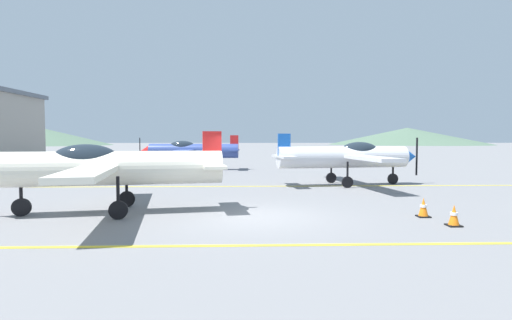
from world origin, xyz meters
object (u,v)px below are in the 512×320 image
at_px(airplane_far, 190,150).
at_px(traffic_cone_front, 423,208).
at_px(airplane_mid, 348,156).
at_px(airplane_near, 106,167).
at_px(traffic_cone_side, 454,216).

distance_m(airplane_far, traffic_cone_front, 21.06).
bearing_deg(airplane_far, airplane_mid, -47.79).
height_order(airplane_near, airplane_mid, same).
xyz_separation_m(airplane_far, traffic_cone_side, (9.81, -20.01, -1.20)).
bearing_deg(airplane_far, traffic_cone_front, -63.00).
bearing_deg(airplane_near, airplane_mid, 37.23).
relative_size(airplane_near, traffic_cone_side, 14.93).
bearing_deg(traffic_cone_front, traffic_cone_side, -78.47).
distance_m(airplane_mid, traffic_cone_side, 9.70).
relative_size(airplane_near, traffic_cone_front, 14.93).
distance_m(airplane_far, traffic_cone_side, 22.32).
bearing_deg(airplane_mid, traffic_cone_front, -89.20).
xyz_separation_m(traffic_cone_front, traffic_cone_side, (0.26, -1.28, 0.00)).
height_order(airplane_near, airplane_far, same).
distance_m(airplane_mid, traffic_cone_front, 8.42).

